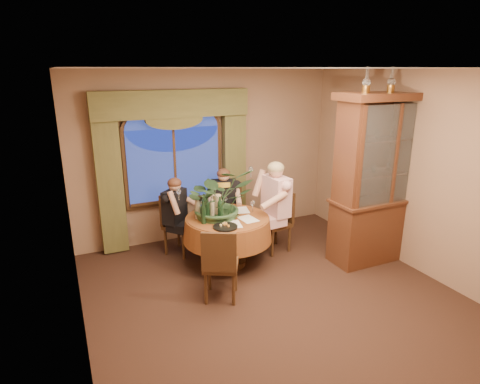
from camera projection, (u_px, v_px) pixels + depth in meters
name	position (u px, v px, depth m)	size (l,w,h in m)	color
floor	(280.00, 304.00, 4.98)	(5.00, 5.00, 0.00)	black
wall_back	(208.00, 155.00, 6.74)	(4.50, 4.50, 0.00)	#866650
wall_right	(427.00, 175.00, 5.46)	(5.00, 5.00, 0.00)	#866650
ceiling	(288.00, 68.00, 4.15)	(5.00, 5.00, 0.00)	white
window	(175.00, 165.00, 6.47)	(1.62, 0.10, 1.32)	navy
arched_transom	(172.00, 117.00, 6.24)	(1.60, 0.06, 0.44)	navy
drapery_left	(110.00, 180.00, 6.05)	(0.38, 0.14, 2.32)	#4D4D27
drapery_right	(234.00, 167.00, 6.87)	(0.38, 0.14, 2.32)	#4D4D27
swag_valance	(173.00, 104.00, 6.11)	(2.45, 0.16, 0.42)	#4D4D27
dining_table	(228.00, 241.00, 5.88)	(1.30, 1.30, 0.75)	maroon
china_cabinet	(381.00, 180.00, 5.85)	(1.53, 0.60, 2.48)	#3E2115
oil_lamp_left	(367.00, 80.00, 5.27)	(0.11, 0.11, 0.34)	#A5722D
oil_lamp_center	(392.00, 79.00, 5.44)	(0.11, 0.11, 0.34)	#A5722D
oil_lamp_right	(415.00, 79.00, 5.61)	(0.11, 0.11, 0.34)	#A5722D
chair_right	(275.00, 222.00, 6.31)	(0.42, 0.42, 0.96)	black
chair_back_right	(229.00, 213.00, 6.69)	(0.42, 0.42, 0.96)	black
chair_back	(180.00, 224.00, 6.23)	(0.42, 0.42, 0.96)	black
chair_front_left	(221.00, 263.00, 4.99)	(0.42, 0.42, 0.96)	black
person_pink	(276.00, 208.00, 6.18)	(0.53, 0.48, 1.47)	beige
person_back	(175.00, 216.00, 6.16)	(0.44, 0.41, 1.24)	black
person_scarf	(224.00, 206.00, 6.59)	(0.46, 0.42, 1.27)	black
stoneware_vase	(217.00, 205.00, 5.78)	(0.17, 0.17, 0.31)	tan
centerpiece_plant	(218.00, 175.00, 5.63)	(0.97, 1.08, 0.84)	#2D4E2D
olive_bowl	(234.00, 216.00, 5.74)	(0.14, 0.14, 0.04)	#4E552F
cheese_platter	(225.00, 227.00, 5.38)	(0.33, 0.33, 0.02)	black
wine_bottle_0	(212.00, 208.00, 5.65)	(0.07, 0.07, 0.33)	tan
wine_bottle_1	(204.00, 212.00, 5.48)	(0.07, 0.07, 0.33)	black
wine_bottle_2	(204.00, 205.00, 5.78)	(0.07, 0.07, 0.33)	black
wine_bottle_3	(220.00, 208.00, 5.65)	(0.07, 0.07, 0.33)	black
wine_bottle_4	(207.00, 209.00, 5.61)	(0.07, 0.07, 0.33)	black
wine_bottle_5	(197.00, 208.00, 5.67)	(0.07, 0.07, 0.33)	tan
tasting_paper_0	(248.00, 219.00, 5.68)	(0.21, 0.30, 0.00)	white
tasting_paper_1	(241.00, 210.00, 6.04)	(0.21, 0.30, 0.00)	white
tasting_paper_2	(233.00, 224.00, 5.49)	(0.21, 0.30, 0.00)	white
wine_glass_person_pink	(253.00, 206.00, 5.95)	(0.07, 0.07, 0.18)	silver
wine_glass_person_back	(201.00, 207.00, 5.91)	(0.07, 0.07, 0.18)	silver
wine_glass_person_scarf	(225.00, 202.00, 6.15)	(0.07, 0.07, 0.18)	silver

